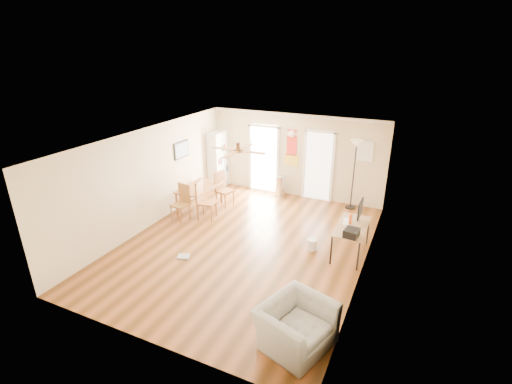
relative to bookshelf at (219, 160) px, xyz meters
The scene contains 28 objects.
floor 4.14m from the bookshelf, 50.90° to the right, with size 7.00×7.00×0.00m, color brown.
ceiling 4.36m from the bookshelf, 50.90° to the right, with size 5.50×7.00×0.00m, color silver, non-canonical shape.
wall_back 2.59m from the bookshelf, ahead, with size 5.50×0.04×2.60m, color beige, non-canonical shape.
wall_front 7.11m from the bookshelf, 69.02° to the right, with size 5.50×0.04×2.60m, color beige, non-canonical shape.
wall_left 3.15m from the bookshelf, 93.82° to the right, with size 0.04×7.00×2.60m, color beige, non-canonical shape.
wall_right 6.16m from the bookshelf, 30.58° to the right, with size 0.04×7.00×2.60m, color beige, non-canonical shape.
crown_molding 4.34m from the bookshelf, 50.90° to the right, with size 5.50×7.00×0.08m, color white, non-canonical shape.
kitchen_doorway 1.54m from the bookshelf, 13.49° to the left, with size 0.90×0.10×2.10m, color white, non-canonical shape.
bathroom_doorway 3.31m from the bookshelf, ahead, with size 0.80×0.10×2.10m, color white, non-canonical shape.
wall_decal 2.52m from the bookshelf, ahead, with size 0.46×0.03×1.10m, color red.
ac_grille 4.67m from the bookshelf, ahead, with size 0.50×0.04×0.60m, color white.
framed_poster 1.89m from the bookshelf, 96.07° to the right, with size 0.04×0.66×0.48m, color black.
ceiling_fan 4.52m from the bookshelf, 53.44° to the right, with size 1.24×1.24×0.20m, color #593819, non-canonical shape.
bookshelf is the anchor object (origin of this frame).
dining_table 1.94m from the bookshelf, 77.72° to the right, with size 0.83×1.38×0.69m, color #985831, non-canonical shape.
dining_chair_right_a 1.65m from the bookshelf, 53.78° to the right, with size 0.42×0.42×1.02m, color #965A30, non-canonical shape.
dining_chair_right_b 2.50m from the bookshelf, 67.60° to the right, with size 0.45×0.45×1.08m, color #A55F35, non-canonical shape.
dining_chair_near 2.71m from the bookshelf, 83.29° to the right, with size 0.41×0.41×0.99m, color olive, non-canonical shape.
trash_can 2.24m from the bookshelf, ahead, with size 0.30×0.30×0.66m, color silver.
torchiere_lamp 4.41m from the bookshelf, ahead, with size 0.39×0.39×2.05m, color black, non-canonical shape.
computer_desk 5.53m from the bookshelf, 26.83° to the right, with size 0.66×1.33×0.71m, color #A37E58, non-canonical shape.
imac 5.48m from the bookshelf, 23.77° to the right, with size 0.08×0.55×0.52m, color black, non-canonical shape.
keyboard 5.29m from the bookshelf, 26.21° to the right, with size 0.12×0.38×0.01m, color white.
printer 5.82m from the bookshelf, 30.85° to the right, with size 0.28×0.33×0.17m, color black.
orange_bottle 5.40m from the bookshelf, 26.20° to the right, with size 0.08×0.08×0.24m, color #F55C15.
wastebasket_a 4.94m from the bookshelf, 33.42° to the right, with size 0.23×0.23×0.27m, color silver.
floor_cloth 4.61m from the bookshelf, 70.36° to the right, with size 0.26×0.21×0.04m, color gray.
armchair 7.37m from the bookshelf, 50.29° to the right, with size 1.12×0.98×0.73m, color #A3A39E.
Camera 1 is at (3.54, -7.03, 4.55)m, focal length 26.01 mm.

